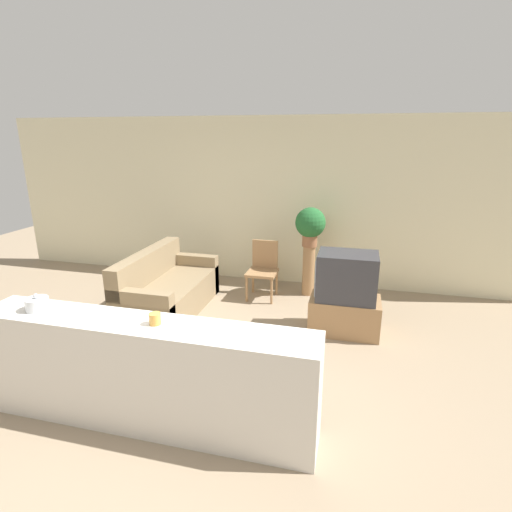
{
  "coord_description": "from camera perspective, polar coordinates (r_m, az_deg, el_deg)",
  "views": [
    {
      "loc": [
        1.62,
        -2.95,
        2.39
      ],
      "look_at": [
        0.36,
        1.99,
        0.85
      ],
      "focal_mm": 28.0,
      "sensor_mm": 36.0,
      "label": 1
    }
  ],
  "objects": [
    {
      "name": "foreground_counter",
      "position": [
        3.61,
        -15.52,
        -15.92
      ],
      "size": [
        2.91,
        0.44,
        0.95
      ],
      "color": "silver",
      "rests_on": "ground_plane"
    },
    {
      "name": "candle_jar",
      "position": [
        3.3,
        -14.23,
        -8.68
      ],
      "size": [
        0.1,
        0.1,
        0.09
      ],
      "color": "gold",
      "rests_on": "foreground_counter"
    },
    {
      "name": "wall_back",
      "position": [
        6.67,
        0.0,
        7.82
      ],
      "size": [
        9.0,
        0.06,
        2.7
      ],
      "color": "beige",
      "rests_on": "ground_plane"
    },
    {
      "name": "ground_plane",
      "position": [
        4.13,
        -12.45,
        -19.04
      ],
      "size": [
        14.0,
        14.0,
        0.0
      ],
      "primitive_type": "plane",
      "color": "gray"
    },
    {
      "name": "decorative_bowl",
      "position": [
        3.93,
        -28.79,
        -6.02
      ],
      "size": [
        0.19,
        0.19,
        0.15
      ],
      "color": "silver",
      "rests_on": "foreground_counter"
    },
    {
      "name": "potted_plant",
      "position": [
        6.04,
        7.77,
        4.54
      ],
      "size": [
        0.45,
        0.45,
        0.59
      ],
      "color": "#8E5B3D",
      "rests_on": "plant_stand"
    },
    {
      "name": "couch",
      "position": [
        5.77,
        -12.64,
        -4.87
      ],
      "size": [
        0.85,
        1.73,
        0.86
      ],
      "color": "#847051",
      "rests_on": "ground_plane"
    },
    {
      "name": "television",
      "position": [
        5.01,
        12.79,
        -2.84
      ],
      "size": [
        0.73,
        0.5,
        0.58
      ],
      "color": "#333338",
      "rests_on": "tv_stand"
    },
    {
      "name": "wooden_chair",
      "position": [
        6.08,
        1.04,
        -1.58
      ],
      "size": [
        0.44,
        0.44,
        0.86
      ],
      "color": "#9E754C",
      "rests_on": "ground_plane"
    },
    {
      "name": "plant_stand",
      "position": [
        6.24,
        7.51,
        -2.05
      ],
      "size": [
        0.19,
        0.19,
        0.78
      ],
      "color": "#9E754C",
      "rests_on": "ground_plane"
    },
    {
      "name": "tv_stand",
      "position": [
        5.21,
        12.49,
        -8.22
      ],
      "size": [
        0.86,
        0.53,
        0.45
      ],
      "color": "#9E754C",
      "rests_on": "ground_plane"
    }
  ]
}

